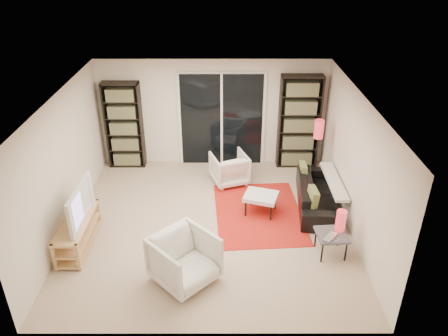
# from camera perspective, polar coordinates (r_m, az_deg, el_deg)

# --- Properties ---
(floor) EXTENTS (5.00, 5.00, 0.00)m
(floor) POSITION_cam_1_polar(r_m,az_deg,el_deg) (8.07, -1.79, -7.28)
(floor) COLOR tan
(floor) RESTS_ON ground
(wall_back) EXTENTS (5.00, 0.02, 2.40)m
(wall_back) POSITION_cam_1_polar(r_m,az_deg,el_deg) (9.72, -1.50, 7.18)
(wall_back) COLOR beige
(wall_back) RESTS_ON ground
(wall_front) EXTENTS (5.00, 0.02, 2.40)m
(wall_front) POSITION_cam_1_polar(r_m,az_deg,el_deg) (5.36, -2.70, -12.33)
(wall_front) COLOR beige
(wall_front) RESTS_ON ground
(wall_left) EXTENTS (0.02, 5.00, 2.40)m
(wall_left) POSITION_cam_1_polar(r_m,az_deg,el_deg) (7.93, -20.29, 0.24)
(wall_left) COLOR beige
(wall_left) RESTS_ON ground
(wall_right) EXTENTS (0.02, 5.00, 2.40)m
(wall_right) POSITION_cam_1_polar(r_m,az_deg,el_deg) (7.77, 16.83, 0.26)
(wall_right) COLOR beige
(wall_right) RESTS_ON ground
(ceiling) EXTENTS (5.00, 5.00, 0.02)m
(ceiling) POSITION_cam_1_polar(r_m,az_deg,el_deg) (6.96, -2.08, 9.03)
(ceiling) COLOR white
(ceiling) RESTS_ON wall_back
(sliding_door) EXTENTS (1.92, 0.08, 2.16)m
(sliding_door) POSITION_cam_1_polar(r_m,az_deg,el_deg) (9.74, -0.31, 6.28)
(sliding_door) COLOR white
(sliding_door) RESTS_ON ground
(bookshelf_left) EXTENTS (0.80, 0.30, 1.95)m
(bookshelf_left) POSITION_cam_1_polar(r_m,az_deg,el_deg) (9.89, -12.92, 5.43)
(bookshelf_left) COLOR black
(bookshelf_left) RESTS_ON ground
(bookshelf_right) EXTENTS (0.90, 0.30, 2.10)m
(bookshelf_right) POSITION_cam_1_polar(r_m,az_deg,el_deg) (9.76, 9.77, 5.91)
(bookshelf_right) COLOR black
(bookshelf_right) RESTS_ON ground
(tv_stand) EXTENTS (0.44, 1.36, 0.50)m
(tv_stand) POSITION_cam_1_polar(r_m,az_deg,el_deg) (7.82, -18.51, -7.94)
(tv_stand) COLOR tan
(tv_stand) RESTS_ON floor
(tv) EXTENTS (0.18, 1.11, 0.64)m
(tv) POSITION_cam_1_polar(r_m,az_deg,el_deg) (7.51, -19.00, -4.52)
(tv) COLOR black
(tv) RESTS_ON tv_stand
(rug) EXTENTS (1.75, 2.28, 0.01)m
(rug) POSITION_cam_1_polar(r_m,az_deg,el_deg) (8.38, 4.52, -5.86)
(rug) COLOR #B41C14
(rug) RESTS_ON floor
(sofa) EXTENTS (0.92, 1.94, 0.55)m
(sofa) POSITION_cam_1_polar(r_m,az_deg,el_deg) (8.61, 12.19, -3.31)
(sofa) COLOR black
(sofa) RESTS_ON floor
(armchair_back) EXTENTS (0.90, 0.91, 0.66)m
(armchair_back) POSITION_cam_1_polar(r_m,az_deg,el_deg) (9.21, 0.71, -0.05)
(armchair_back) COLOR silver
(armchair_back) RESTS_ON floor
(armchair_front) EXTENTS (1.21, 1.21, 0.79)m
(armchair_front) POSITION_cam_1_polar(r_m,az_deg,el_deg) (6.69, -5.18, -11.81)
(armchair_front) COLOR silver
(armchair_front) RESTS_ON floor
(ottoman) EXTENTS (0.72, 0.65, 0.40)m
(ottoman) POSITION_cam_1_polar(r_m,az_deg,el_deg) (8.21, 4.85, -3.80)
(ottoman) COLOR silver
(ottoman) RESTS_ON floor
(side_table) EXTENTS (0.53, 0.53, 0.40)m
(side_table) POSITION_cam_1_polar(r_m,az_deg,el_deg) (7.39, 13.88, -8.61)
(side_table) COLOR #48484D
(side_table) RESTS_ON floor
(laptop) EXTENTS (0.35, 0.36, 0.02)m
(laptop) POSITION_cam_1_polar(r_m,az_deg,el_deg) (7.25, 14.01, -8.87)
(laptop) COLOR silver
(laptop) RESTS_ON side_table
(table_lamp) EXTENTS (0.16, 0.16, 0.37)m
(table_lamp) POSITION_cam_1_polar(r_m,az_deg,el_deg) (7.38, 15.01, -6.65)
(table_lamp) COLOR red
(table_lamp) RESTS_ON side_table
(floor_lamp) EXTENTS (0.21, 0.21, 1.42)m
(floor_lamp) POSITION_cam_1_polar(r_m,az_deg,el_deg) (9.07, 12.21, 4.17)
(floor_lamp) COLOR black
(floor_lamp) RESTS_ON floor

